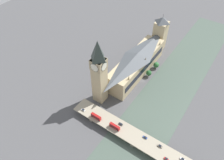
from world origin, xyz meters
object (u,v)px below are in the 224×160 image
(road_bridge, at_px, (136,138))
(car_southbound_extra, at_px, (160,146))
(car_northbound_mid, at_px, (83,110))
(car_northbound_tail, at_px, (166,159))
(car_southbound_tail, at_px, (121,124))
(victoria_tower, at_px, (160,33))
(car_northbound_lead, at_px, (145,137))
(clock_tower, at_px, (99,72))
(car_southbound_lead, at_px, (183,159))
(double_decker_bus_lead, at_px, (96,117))
(double_decker_bus_mid, at_px, (115,126))
(parliament_hall, at_px, (137,63))

(road_bridge, bearing_deg, car_southbound_extra, -169.78)
(car_northbound_mid, xyz_separation_m, car_northbound_tail, (-88.83, -0.52, 0.02))
(car_northbound_tail, height_order, car_southbound_tail, car_northbound_tail)
(victoria_tower, distance_m, car_northbound_lead, 145.47)
(victoria_tower, xyz_separation_m, road_bridge, (-46.23, 138.46, -17.82))
(clock_tower, distance_m, car_southbound_lead, 105.47)
(double_decker_bus_lead, distance_m, car_southbound_lead, 84.31)
(victoria_tower, relative_size, car_northbound_lead, 12.13)
(car_northbound_lead, height_order, car_northbound_mid, car_northbound_mid)
(car_northbound_mid, bearing_deg, victoria_tower, -94.72)
(road_bridge, distance_m, car_northbound_mid, 58.19)
(car_northbound_lead, height_order, car_southbound_tail, car_southbound_tail)
(victoria_tower, distance_m, car_southbound_tail, 138.87)
(victoria_tower, distance_m, double_decker_bus_lead, 143.31)
(double_decker_bus_lead, height_order, car_southbound_lead, double_decker_bus_lead)
(car_northbound_lead, bearing_deg, double_decker_bus_mid, 14.18)
(parliament_hall, xyz_separation_m, car_southbound_extra, (-67.63, 75.65, -7.29))
(car_northbound_tail, relative_size, car_southbound_tail, 0.91)
(double_decker_bus_mid, bearing_deg, car_northbound_tail, 179.41)
(victoria_tower, bearing_deg, parliament_hall, 90.06)
(road_bridge, xyz_separation_m, double_decker_bus_lead, (41.88, 4.10, 3.81))
(car_northbound_tail, bearing_deg, car_southbound_extra, -38.73)
(road_bridge, distance_m, car_southbound_tail, 19.00)
(car_southbound_lead, bearing_deg, parliament_hall, -40.64)
(double_decker_bus_mid, bearing_deg, car_northbound_lead, -165.82)
(car_northbound_mid, height_order, car_southbound_tail, car_northbound_mid)
(parliament_hall, xyz_separation_m, double_decker_bus_mid, (-25.03, 82.63, -5.40))
(clock_tower, bearing_deg, car_southbound_extra, 166.74)
(car_southbound_lead, bearing_deg, victoria_tower, -56.75)
(victoria_tower, bearing_deg, car_northbound_mid, 85.28)
(double_decker_bus_lead, bearing_deg, car_northbound_lead, -170.60)
(clock_tower, distance_m, victoria_tower, 117.81)
(car_northbound_lead, bearing_deg, car_southbound_tail, 1.52)
(road_bridge, xyz_separation_m, double_decker_bus_mid, (21.14, 3.11, 3.86))
(clock_tower, height_order, car_northbound_lead, clock_tower)
(parliament_hall, distance_m, double_decker_bus_lead, 83.91)
(double_decker_bus_mid, height_order, car_northbound_tail, double_decker_bus_mid)
(parliament_hall, distance_m, clock_tower, 63.37)
(parliament_hall, height_order, car_northbound_mid, parliament_hall)
(car_southbound_lead, xyz_separation_m, car_southbound_extra, (20.58, -0.05, 0.02))
(road_bridge, xyz_separation_m, car_northbound_tail, (-30.82, 3.64, 1.95))
(clock_tower, xyz_separation_m, car_northbound_tail, (-87.46, 25.91, -32.38))
(double_decker_bus_lead, xyz_separation_m, car_southbound_extra, (-63.34, -7.97, -1.85))
(clock_tower, distance_m, double_decker_bus_lead, 42.94)
(parliament_hall, bearing_deg, car_southbound_lead, 139.36)
(clock_tower, xyz_separation_m, double_decker_bus_lead, (-14.75, 26.37, -30.51))
(double_decker_bus_mid, bearing_deg, car_northbound_mid, 1.64)
(double_decker_bus_lead, height_order, car_northbound_mid, double_decker_bus_lead)
(car_southbound_extra, bearing_deg, victoria_tower, -63.30)
(clock_tower, distance_m, double_decker_bus_mid, 53.22)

